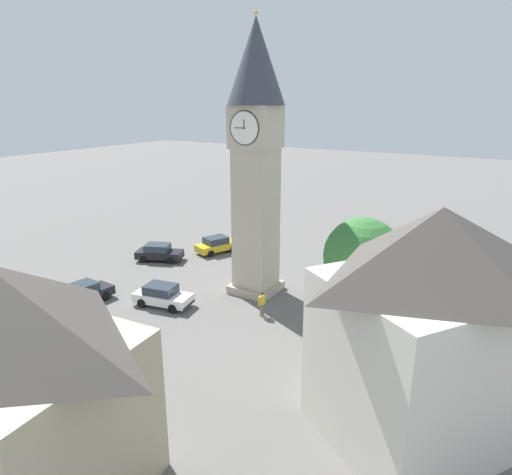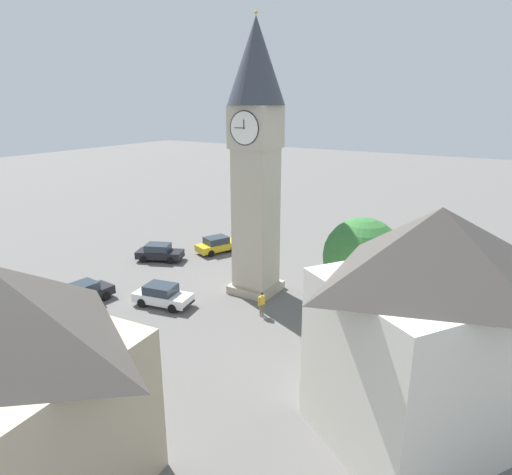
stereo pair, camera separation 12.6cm
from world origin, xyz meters
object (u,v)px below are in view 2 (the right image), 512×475
Objects in this scene: car_blue_kerb at (159,252)px; building_corner_back at (428,325)px; car_red_corner at (217,245)px; building_terrace_right at (2,377)px; car_silver_kerb at (162,295)px; clock_tower at (256,140)px; pedestrian at (262,302)px; car_white_side at (83,293)px; tree at (362,257)px.

building_corner_back reaches higher than car_blue_kerb.
building_corner_back is (-21.81, 15.11, 4.36)m from car_red_corner.
car_silver_kerb is at bearing -67.29° from building_terrace_right.
clock_tower reaches higher than pedestrian.
building_corner_back is (-11.42, 5.93, 4.11)m from pedestrian.
car_white_side is 19.51m from tree.
car_blue_kerb is 0.61× the size of tree.
car_silver_kerb is (4.29, 5.62, -10.54)m from clock_tower.
building_corner_back is (-18.20, 3.65, 4.36)m from car_silver_kerb.
car_silver_kerb and car_red_corner have the same top height.
tree reaches higher than car_red_corner.
building_terrace_right reaches higher than car_silver_kerb.
building_terrace_right reaches higher than tree.
building_terrace_right is (-10.97, 11.56, 3.74)m from car_white_side.
building_terrace_right is at bearing 94.85° from clock_tower.
tree is at bearing 166.51° from clock_tower.
building_corner_back is (-5.20, 7.18, 0.16)m from tree.
tree is (-13.00, -3.53, 4.20)m from car_silver_kerb.
building_terrace_right is (-9.59, 25.74, 3.74)m from car_red_corner.
car_silver_kerb is 14.11m from tree.
clock_tower reaches higher than car_white_side.
car_red_corner is (3.61, -11.46, 0.00)m from car_silver_kerb.
tree reaches higher than car_white_side.
pedestrian is at bearing 138.56° from car_red_corner.
building_corner_back is (-13.91, 9.27, -6.18)m from clock_tower.
clock_tower is 17.82m from building_corner_back.
tree is (-8.72, 2.09, -6.34)m from clock_tower.
building_terrace_right reaches higher than car_blue_kerb.
building_terrace_right is at bearing 87.22° from pedestrian.
pedestrian is at bearing 161.28° from car_blue_kerb.
building_terrace_right is (-5.98, 14.28, 3.74)m from car_silver_kerb.
tree is at bearing -160.86° from car_white_side.
car_red_corner is at bearing -69.57° from building_terrace_right.
clock_tower is at bearing -85.15° from building_terrace_right.
car_red_corner is 13.87m from pedestrian.
car_blue_kerb is at bearing -9.59° from tree.
pedestrian is 0.16× the size of building_corner_back.
building_terrace_right is 0.94× the size of building_corner_back.
pedestrian is at bearing -161.38° from car_silver_kerb.
car_white_side is 2.52× the size of pedestrian.
car_silver_kerb is 7.16m from pedestrian.
car_blue_kerb is 9.74m from car_white_side.
car_white_side is 23.62m from building_corner_back.
car_red_corner is 0.44× the size of building_terrace_right.
car_blue_kerb is at bearing -6.44° from clock_tower.
clock_tower is at bearing 173.56° from car_blue_kerb.
pedestrian is 13.51m from building_corner_back.
tree reaches higher than car_blue_kerb.
clock_tower is 21.10m from building_terrace_right.
car_red_corner is 0.61× the size of tree.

